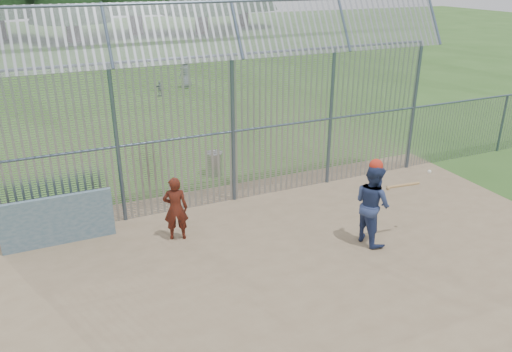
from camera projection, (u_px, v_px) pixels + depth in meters
name	position (u px, v px, depth m)	size (l,w,h in m)	color
ground	(293.00, 262.00, 10.98)	(120.00, 120.00, 0.00)	#2D511E
dirt_infield	(304.00, 274.00, 10.55)	(14.00, 10.00, 0.02)	#756047
dugout_wall	(58.00, 221.00, 11.47)	(2.50, 0.12, 1.20)	#38566B
batter	(372.00, 204.00, 11.45)	(0.94, 0.73, 1.93)	navy
onlooker	(176.00, 208.00, 11.63)	(0.57, 0.38, 1.57)	maroon
bg_kid_standing	(186.00, 72.00, 26.64)	(0.81, 0.53, 1.66)	slate
bg_kid_seated	(160.00, 89.00, 24.98)	(0.45, 0.19, 0.77)	slate
batting_gear	(381.00, 168.00, 11.13)	(1.59, 0.39, 0.74)	red
trash_can	(214.00, 163.00, 15.48)	(0.56, 0.56, 0.82)	gray
backstop_fence	(295.00, 111.00, 13.63)	(20.09, 0.81, 5.30)	#47566B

